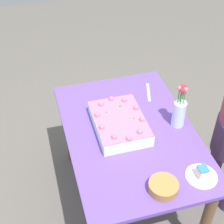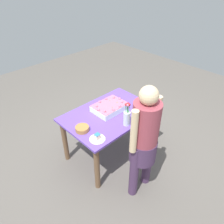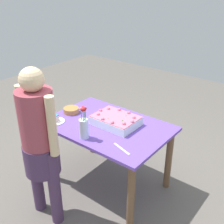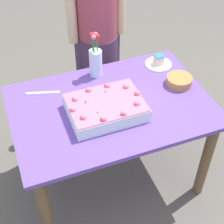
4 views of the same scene
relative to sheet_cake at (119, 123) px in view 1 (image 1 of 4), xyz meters
The scene contains 7 objects.
ground_plane 0.79m from the sheet_cake, 134.32° to the right, with size 8.00×8.00×0.00m, color #615B54.
dining_table 0.19m from the sheet_cake, 134.32° to the right, with size 1.24×0.85×0.74m.
sheet_cake is the anchor object (origin of this frame).
serving_plate_with_slice 0.63m from the sheet_cake, 146.75° to the right, with size 0.19×0.19×0.08m.
cake_knife 0.46m from the sheet_cake, 45.79° to the right, with size 0.22×0.02×0.00m, color silver.
flower_vase 0.40m from the sheet_cake, 100.30° to the right, with size 0.09×0.09×0.32m.
fruit_bowl 0.56m from the sheet_cake, behind, with size 0.17×0.17×0.06m, color #B07B3F.
Camera 1 is at (-1.54, 0.56, 2.34)m, focal length 55.00 mm.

